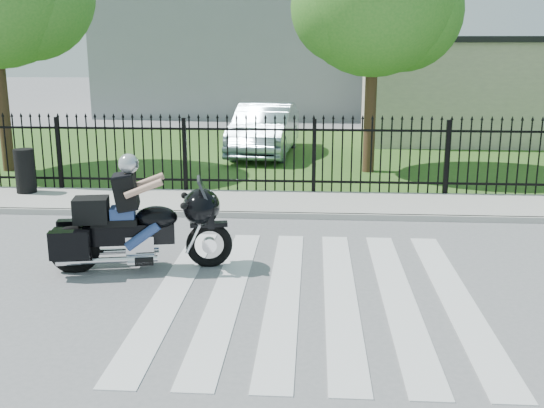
{
  "coord_description": "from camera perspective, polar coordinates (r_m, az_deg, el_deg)",
  "views": [
    {
      "loc": [
        -0.01,
        -8.45,
        3.43
      ],
      "look_at": [
        -0.65,
        1.21,
        1.0
      ],
      "focal_mm": 42.0,
      "sensor_mm": 36.0,
      "label": 1
    }
  ],
  "objects": [
    {
      "name": "ground",
      "position": [
        9.12,
        3.61,
        -8.04
      ],
      "size": [
        120.0,
        120.0,
        0.0
      ],
      "primitive_type": "plane",
      "color": "slate",
      "rests_on": "ground"
    },
    {
      "name": "crosswalk",
      "position": [
        9.12,
        3.61,
        -8.0
      ],
      "size": [
        5.0,
        5.5,
        0.01
      ],
      "primitive_type": null,
      "color": "silver",
      "rests_on": "ground"
    },
    {
      "name": "sidewalk",
      "position": [
        13.86,
        3.72,
        -0.01
      ],
      "size": [
        40.0,
        2.0,
        0.12
      ],
      "primitive_type": "cube",
      "color": "#ADAAA3",
      "rests_on": "ground"
    },
    {
      "name": "curb",
      "position": [
        12.9,
        3.71,
        -1.09
      ],
      "size": [
        40.0,
        0.12,
        0.12
      ],
      "primitive_type": "cube",
      "color": "#ADAAA3",
      "rests_on": "ground"
    },
    {
      "name": "grass_strip",
      "position": [
        20.73,
        3.78,
        4.56
      ],
      "size": [
        40.0,
        12.0,
        0.02
      ],
      "primitive_type": "cube",
      "color": "#315C1F",
      "rests_on": "ground"
    },
    {
      "name": "iron_fence",
      "position": [
        14.67,
        3.79,
        4.14
      ],
      "size": [
        26.0,
        0.04,
        1.8
      ],
      "color": "black",
      "rests_on": "ground"
    },
    {
      "name": "building_low",
      "position": [
        25.49,
        20.03,
        9.48
      ],
      "size": [
        10.0,
        6.0,
        3.5
      ],
      "primitive_type": "cube",
      "color": "beige",
      "rests_on": "ground"
    },
    {
      "name": "building_low_roof",
      "position": [
        25.43,
        20.39,
        13.62
      ],
      "size": [
        10.2,
        6.2,
        0.2
      ],
      "primitive_type": "cube",
      "color": "black",
      "rests_on": "building_low"
    },
    {
      "name": "motorcycle_rider",
      "position": [
        10.05,
        -12.14,
        -1.59
      ],
      "size": [
        2.82,
        1.26,
        1.88
      ],
      "rotation": [
        0.0,
        0.0,
        0.19
      ],
      "color": "black",
      "rests_on": "ground"
    },
    {
      "name": "parked_car",
      "position": [
        20.33,
        -0.68,
        6.71
      ],
      "size": [
        2.07,
        4.98,
        1.6
      ],
      "primitive_type": "imported",
      "rotation": [
        0.0,
        0.0,
        -0.08
      ],
      "color": "#9BB5C3",
      "rests_on": "grass_strip"
    },
    {
      "name": "litter_bin",
      "position": [
        15.64,
        -21.26,
        2.79
      ],
      "size": [
        0.5,
        0.5,
        1.01
      ],
      "primitive_type": "cylinder",
      "rotation": [
        0.0,
        0.0,
        0.14
      ],
      "color": "black",
      "rests_on": "sidewalk"
    }
  ]
}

